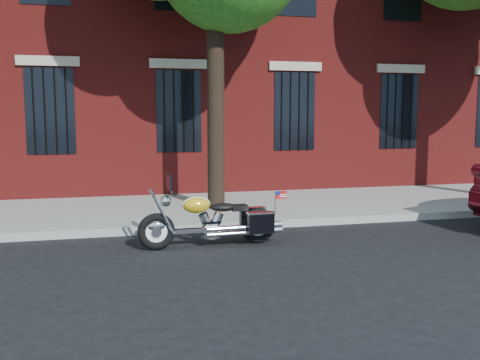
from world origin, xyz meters
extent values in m
plane|color=black|center=(0.00, 0.00, 0.00)|extent=(120.00, 120.00, 0.00)
cube|color=gray|center=(0.00, 1.38, 0.07)|extent=(40.00, 0.16, 0.15)
cube|color=gray|center=(0.00, 3.26, 0.07)|extent=(40.00, 3.60, 0.15)
cube|color=black|center=(0.00, 5.11, 2.20)|extent=(1.10, 0.14, 2.00)
cube|color=#B2A893|center=(0.00, 5.08, 3.35)|extent=(1.40, 0.20, 0.22)
cylinder|color=black|center=(0.00, 5.03, 2.20)|extent=(0.04, 0.04, 2.00)
cylinder|color=black|center=(0.50, 2.90, 2.50)|extent=(0.36, 0.36, 5.00)
torus|color=black|center=(-1.00, 0.17, 0.30)|extent=(0.60, 0.15, 0.59)
torus|color=black|center=(0.68, 0.23, 0.30)|extent=(0.60, 0.15, 0.59)
cylinder|color=white|center=(-1.00, 0.17, 0.30)|extent=(0.44, 0.07, 0.44)
cylinder|color=white|center=(0.68, 0.23, 0.30)|extent=(0.44, 0.07, 0.44)
ellipsoid|color=white|center=(-1.00, 0.17, 0.39)|extent=(0.32, 0.12, 0.17)
ellipsoid|color=yellow|center=(0.68, 0.23, 0.41)|extent=(0.32, 0.14, 0.17)
cube|color=white|center=(-0.16, 0.20, 0.28)|extent=(1.33, 0.14, 0.07)
cylinder|color=white|center=(-0.12, 0.20, 0.27)|extent=(0.29, 0.17, 0.28)
cylinder|color=white|center=(0.33, 0.06, 0.27)|extent=(1.11, 0.12, 0.08)
ellipsoid|color=yellow|center=(-0.35, 0.19, 0.69)|extent=(0.45, 0.27, 0.25)
ellipsoid|color=black|center=(0.09, 0.21, 0.64)|extent=(0.44, 0.27, 0.14)
cube|color=black|center=(0.65, 0.46, 0.40)|extent=(0.43, 0.16, 0.34)
cube|color=black|center=(0.66, 0.00, 0.40)|extent=(0.43, 0.16, 0.34)
cylinder|color=white|center=(-0.75, 0.18, 0.94)|extent=(0.06, 0.69, 0.03)
sphere|color=white|center=(-0.84, 0.18, 0.78)|extent=(0.18, 0.18, 0.18)
cube|color=black|center=(-0.79, 0.18, 1.08)|extent=(0.05, 0.36, 0.25)
cube|color=red|center=(0.99, -0.02, 0.84)|extent=(0.20, 0.02, 0.12)
camera|label=1|loc=(-1.67, -8.15, 2.15)|focal=40.00mm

